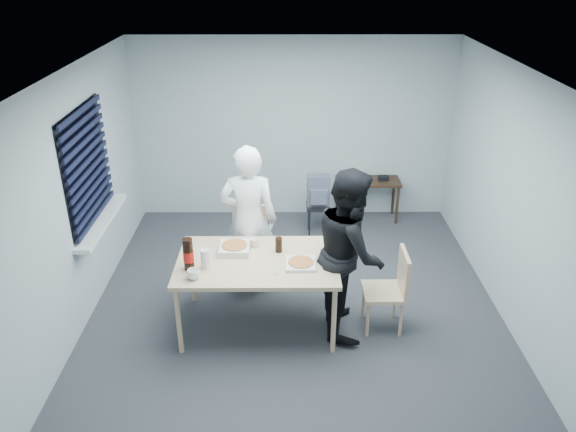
{
  "coord_description": "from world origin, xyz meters",
  "views": [
    {
      "loc": [
        -0.11,
        -5.22,
        3.65
      ],
      "look_at": [
        -0.08,
        0.1,
        1.09
      ],
      "focal_mm": 35.0,
      "sensor_mm": 36.0,
      "label": 1
    }
  ],
  "objects_px": {
    "stool": "(318,212)",
    "mug_a": "(193,274)",
    "dining_table": "(257,265)",
    "side_table": "(368,185)",
    "soda_bottle": "(188,255)",
    "person_white": "(249,221)",
    "backpack": "(319,191)",
    "mug_b": "(255,243)",
    "chair_far": "(250,237)",
    "chair_right": "(392,285)",
    "person_black": "(350,252)"
  },
  "relations": [
    {
      "from": "stool",
      "to": "chair_right",
      "type": "bearing_deg",
      "value": -73.11
    },
    {
      "from": "side_table",
      "to": "mug_a",
      "type": "height_order",
      "value": "mug_a"
    },
    {
      "from": "mug_a",
      "to": "mug_b",
      "type": "distance_m",
      "value": 0.84
    },
    {
      "from": "backpack",
      "to": "mug_a",
      "type": "height_order",
      "value": "mug_a"
    },
    {
      "from": "backpack",
      "to": "soda_bottle",
      "type": "xyz_separation_m",
      "value": [
        -1.39,
        -2.26,
        0.3
      ]
    },
    {
      "from": "backpack",
      "to": "soda_bottle",
      "type": "bearing_deg",
      "value": -106.26
    },
    {
      "from": "person_white",
      "to": "stool",
      "type": "distance_m",
      "value": 1.72
    },
    {
      "from": "mug_b",
      "to": "mug_a",
      "type": "bearing_deg",
      "value": -131.19
    },
    {
      "from": "dining_table",
      "to": "mug_a",
      "type": "relative_size",
      "value": 13.23
    },
    {
      "from": "mug_b",
      "to": "chair_far",
      "type": "bearing_deg",
      "value": 97.87
    },
    {
      "from": "backpack",
      "to": "soda_bottle",
      "type": "height_order",
      "value": "soda_bottle"
    },
    {
      "from": "dining_table",
      "to": "stool",
      "type": "relative_size",
      "value": 3.66
    },
    {
      "from": "backpack",
      "to": "mug_b",
      "type": "relative_size",
      "value": 4.34
    },
    {
      "from": "chair_right",
      "to": "backpack",
      "type": "xyz_separation_m",
      "value": [
        -0.65,
        2.12,
        0.14
      ]
    },
    {
      "from": "chair_far",
      "to": "person_black",
      "type": "height_order",
      "value": "person_black"
    },
    {
      "from": "dining_table",
      "to": "person_black",
      "type": "bearing_deg",
      "value": -0.44
    },
    {
      "from": "mug_b",
      "to": "chair_right",
      "type": "bearing_deg",
      "value": -12.86
    },
    {
      "from": "chair_right",
      "to": "stool",
      "type": "relative_size",
      "value": 2.0
    },
    {
      "from": "chair_far",
      "to": "person_black",
      "type": "bearing_deg",
      "value": -43.69
    },
    {
      "from": "person_black",
      "to": "side_table",
      "type": "height_order",
      "value": "person_black"
    },
    {
      "from": "person_white",
      "to": "soda_bottle",
      "type": "bearing_deg",
      "value": 58.98
    },
    {
      "from": "mug_b",
      "to": "stool",
      "type": "bearing_deg",
      "value": 66.91
    },
    {
      "from": "chair_far",
      "to": "backpack",
      "type": "relative_size",
      "value": 2.05
    },
    {
      "from": "person_black",
      "to": "soda_bottle",
      "type": "bearing_deg",
      "value": 96.02
    },
    {
      "from": "person_black",
      "to": "backpack",
      "type": "height_order",
      "value": "person_black"
    },
    {
      "from": "person_white",
      "to": "person_black",
      "type": "distance_m",
      "value": 1.28
    },
    {
      "from": "backpack",
      "to": "mug_b",
      "type": "bearing_deg",
      "value": -97.83
    },
    {
      "from": "chair_far",
      "to": "stool",
      "type": "height_order",
      "value": "chair_far"
    },
    {
      "from": "chair_far",
      "to": "person_black",
      "type": "distance_m",
      "value": 1.53
    },
    {
      "from": "person_black",
      "to": "mug_a",
      "type": "bearing_deg",
      "value": 102.69
    },
    {
      "from": "person_black",
      "to": "mug_a",
      "type": "xyz_separation_m",
      "value": [
        -1.53,
        -0.34,
        -0.04
      ]
    },
    {
      "from": "dining_table",
      "to": "chair_right",
      "type": "xyz_separation_m",
      "value": [
        1.38,
        -0.04,
        -0.22
      ]
    },
    {
      "from": "mug_a",
      "to": "soda_bottle",
      "type": "bearing_deg",
      "value": 110.46
    },
    {
      "from": "person_white",
      "to": "stool",
      "type": "height_order",
      "value": "person_white"
    },
    {
      "from": "side_table",
      "to": "person_black",
      "type": "bearing_deg",
      "value": -101.87
    },
    {
      "from": "dining_table",
      "to": "soda_bottle",
      "type": "distance_m",
      "value": 0.72
    },
    {
      "from": "chair_right",
      "to": "side_table",
      "type": "relative_size",
      "value": 0.97
    },
    {
      "from": "stool",
      "to": "dining_table",
      "type": "bearing_deg",
      "value": -109.32
    },
    {
      "from": "dining_table",
      "to": "side_table",
      "type": "distance_m",
      "value": 2.98
    },
    {
      "from": "side_table",
      "to": "mug_b",
      "type": "bearing_deg",
      "value": -123.36
    },
    {
      "from": "backpack",
      "to": "mug_b",
      "type": "distance_m",
      "value": 1.97
    },
    {
      "from": "dining_table",
      "to": "chair_right",
      "type": "relative_size",
      "value": 1.83
    },
    {
      "from": "chair_far",
      "to": "chair_right",
      "type": "xyz_separation_m",
      "value": [
        1.52,
        -1.06,
        0.0
      ]
    },
    {
      "from": "stool",
      "to": "mug_a",
      "type": "distance_m",
      "value": 2.83
    },
    {
      "from": "chair_far",
      "to": "person_white",
      "type": "distance_m",
      "value": 0.48
    },
    {
      "from": "side_table",
      "to": "mug_a",
      "type": "relative_size",
      "value": 7.46
    },
    {
      "from": "person_black",
      "to": "mug_b",
      "type": "height_order",
      "value": "person_black"
    },
    {
      "from": "chair_right",
      "to": "soda_bottle",
      "type": "bearing_deg",
      "value": -176.25
    },
    {
      "from": "dining_table",
      "to": "chair_right",
      "type": "distance_m",
      "value": 1.4
    },
    {
      "from": "person_white",
      "to": "mug_a",
      "type": "relative_size",
      "value": 14.39
    }
  ]
}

